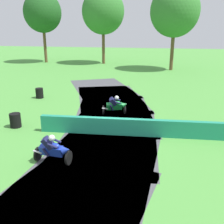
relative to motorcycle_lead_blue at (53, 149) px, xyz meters
name	(u,v)px	position (x,y,z in m)	size (l,w,h in m)	color
ground_plane	(111,134)	(1.73, 3.52, -0.64)	(120.00, 120.00, 0.00)	#4C933D
track_asphalt	(92,133)	(0.71, 3.46, -0.64)	(9.71, 31.42, 0.01)	#47474C
safety_barrier	(221,131)	(7.27, 3.87, -0.19)	(0.30, 18.67, 0.90)	#1E8466
motorcycle_lead_blue	(53,149)	(0.00, 0.00, 0.00)	(1.70, 0.85, 1.43)	black
motorcycle_chase_green	(115,105)	(1.39, 6.74, -0.02)	(1.73, 1.14, 1.42)	black
tire_stack_mid_a	(15,120)	(-3.77, 3.53, -0.24)	(0.61, 0.61, 0.80)	black
tire_stack_mid_b	(39,93)	(-5.28, 9.73, -0.24)	(0.60, 0.60, 0.80)	black
tree_far_left	(175,11)	(5.33, 26.38, 6.63)	(6.09, 6.09, 10.49)	brown
tree_far_right	(42,13)	(-14.15, 30.63, 6.84)	(5.69, 5.69, 10.49)	brown
tree_mid_rise	(103,12)	(-4.78, 30.93, 6.88)	(6.20, 6.20, 10.79)	brown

